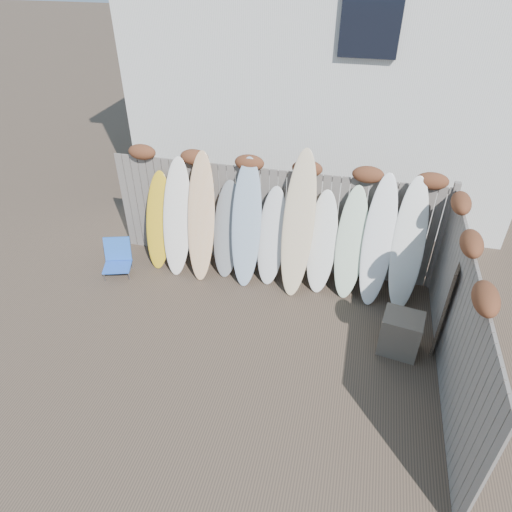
% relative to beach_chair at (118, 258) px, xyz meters
% --- Properties ---
extents(ground, '(80.00, 80.00, 0.00)m').
position_rel_beach_chair_xyz_m(ground, '(2.77, -1.48, -0.31)').
color(ground, '#493A2D').
extents(back_fence, '(6.05, 0.28, 2.24)m').
position_rel_beach_chair_xyz_m(back_fence, '(2.83, 0.91, 0.88)').
color(back_fence, slate).
rests_on(back_fence, ground).
extents(right_fence, '(0.28, 4.40, 2.24)m').
position_rel_beach_chair_xyz_m(right_fence, '(5.76, -1.23, 0.84)').
color(right_fence, slate).
rests_on(right_fence, ground).
extents(house, '(8.50, 5.50, 6.33)m').
position_rel_beach_chair_xyz_m(house, '(3.27, 5.02, 2.90)').
color(house, silver).
rests_on(house, ground).
extents(beach_chair, '(0.63, 0.65, 0.66)m').
position_rel_beach_chair_xyz_m(beach_chair, '(0.00, 0.00, 0.00)').
color(beach_chair, blue).
rests_on(beach_chair, ground).
extents(wooden_crate, '(0.65, 0.57, 0.68)m').
position_rel_beach_chair_xyz_m(wooden_crate, '(5.17, -0.84, 0.03)').
color(wooden_crate, '#705B54').
rests_on(wooden_crate, ground).
extents(lattice_panel, '(0.35, 1.02, 1.57)m').
position_rel_beach_chair_xyz_m(lattice_panel, '(5.82, -0.37, 0.48)').
color(lattice_panel, brown).
rests_on(lattice_panel, ground).
extents(surfboard_0, '(0.54, 0.67, 1.82)m').
position_rel_beach_chair_xyz_m(surfboard_0, '(0.69, 0.51, 0.60)').
color(surfboard_0, gold).
rests_on(surfboard_0, ground).
extents(surfboard_1, '(0.55, 0.76, 2.14)m').
position_rel_beach_chair_xyz_m(surfboard_1, '(1.10, 0.46, 0.76)').
color(surfboard_1, white).
rests_on(surfboard_1, ground).
extents(surfboard_2, '(0.55, 0.84, 2.29)m').
position_rel_beach_chair_xyz_m(surfboard_2, '(1.58, 0.44, 0.84)').
color(surfboard_2, '#F8BE88').
rests_on(surfboard_2, ground).
extents(surfboard_3, '(0.55, 0.66, 1.77)m').
position_rel_beach_chair_xyz_m(surfboard_3, '(2.02, 0.55, 0.58)').
color(surfboard_3, gray).
rests_on(surfboard_3, ground).
extents(surfboard_4, '(0.58, 0.82, 2.25)m').
position_rel_beach_chair_xyz_m(surfboard_4, '(2.41, 0.45, 0.82)').
color(surfboard_4, '#91A6BD').
rests_on(surfboard_4, ground).
extents(surfboard_5, '(0.56, 0.67, 1.77)m').
position_rel_beach_chair_xyz_m(surfboard_5, '(2.86, 0.53, 0.58)').
color(surfboard_5, silver).
rests_on(surfboard_5, ground).
extents(surfboard_6, '(0.58, 0.89, 2.49)m').
position_rel_beach_chair_xyz_m(surfboard_6, '(3.34, 0.43, 0.94)').
color(surfboard_6, beige).
rests_on(surfboard_6, ground).
extents(surfboard_7, '(0.51, 0.65, 1.80)m').
position_rel_beach_chair_xyz_m(surfboard_7, '(3.76, 0.52, 0.60)').
color(surfboard_7, white).
rests_on(surfboard_7, ground).
extents(surfboard_8, '(0.51, 0.70, 1.94)m').
position_rel_beach_chair_xyz_m(surfboard_8, '(4.25, 0.50, 0.67)').
color(surfboard_8, silver).
rests_on(surfboard_8, ground).
extents(surfboard_9, '(0.54, 0.80, 2.21)m').
position_rel_beach_chair_xyz_m(surfboard_9, '(4.69, 0.46, 0.80)').
color(surfboard_9, white).
rests_on(surfboard_9, ground).
extents(surfboard_10, '(0.55, 0.80, 2.22)m').
position_rel_beach_chair_xyz_m(surfboard_10, '(5.17, 0.45, 0.80)').
color(surfboard_10, white).
rests_on(surfboard_10, ground).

